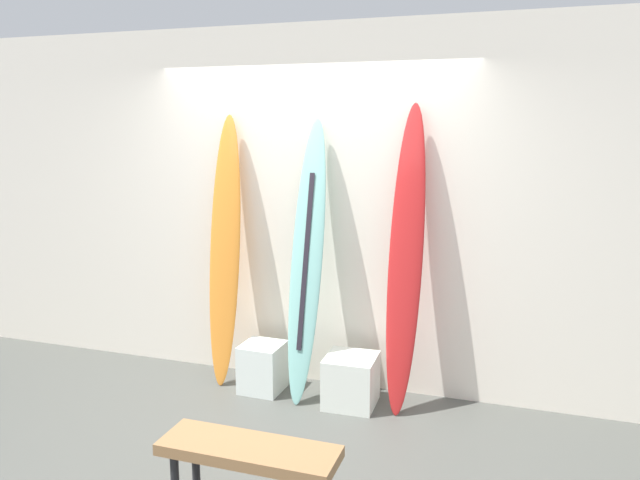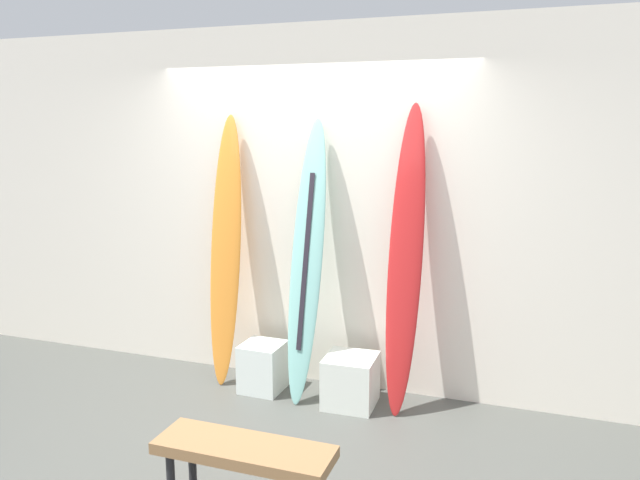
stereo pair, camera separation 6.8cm
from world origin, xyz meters
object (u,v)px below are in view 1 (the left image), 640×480
at_px(surfboard_sunset, 225,253).
at_px(surfboard_crimson, 406,260).
at_px(display_block_left, 263,367).
at_px(bench, 249,457).
at_px(display_block_center, 351,380).
at_px(surfboard_seafoam, 307,264).

height_order(surfboard_sunset, surfboard_crimson, surfboard_crimson).
height_order(surfboard_sunset, display_block_left, surfboard_sunset).
bearing_deg(display_block_left, bench, -68.58).
distance_m(display_block_center, bench, 1.57).
height_order(display_block_center, bench, bench).
bearing_deg(surfboard_crimson, surfboard_seafoam, -177.57).
xyz_separation_m(display_block_left, bench, (0.62, -1.57, 0.21)).
bearing_deg(bench, surfboard_sunset, 120.05).
relative_size(display_block_center, bench, 0.41).
distance_m(surfboard_crimson, display_block_center, 0.99).
relative_size(surfboard_crimson, bench, 2.39).
bearing_deg(surfboard_crimson, display_block_center, -165.60).
xyz_separation_m(surfboard_sunset, surfboard_seafoam, (0.71, -0.07, -0.02)).
bearing_deg(display_block_center, surfboard_crimson, 14.40).
height_order(display_block_left, display_block_center, display_block_left).
bearing_deg(display_block_center, surfboard_seafoam, 170.24).
relative_size(surfboard_seafoam, bench, 2.28).
relative_size(surfboard_seafoam, display_block_left, 5.58).
relative_size(surfboard_crimson, display_block_left, 5.86).
distance_m(surfboard_sunset, surfboard_seafoam, 0.71).
xyz_separation_m(display_block_left, display_block_center, (0.72, -0.03, -0.00)).
distance_m(surfboard_sunset, display_block_left, 0.94).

